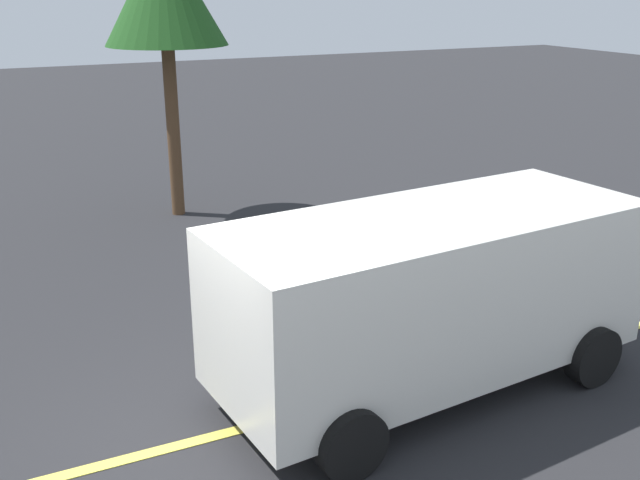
{
  "coord_description": "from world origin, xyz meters",
  "views": [
    {
      "loc": [
        -2.0,
        -6.71,
        4.69
      ],
      "look_at": [
        1.89,
        1.43,
        1.53
      ],
      "focal_mm": 41.39,
      "sensor_mm": 36.0,
      "label": 1
    }
  ],
  "objects": [
    {
      "name": "ground_plane",
      "position": [
        0.0,
        0.0,
        0.0
      ],
      "size": [
        80.0,
        80.0,
        0.0
      ],
      "primitive_type": "plane",
      "color": "#262628"
    },
    {
      "name": "lane_marking_centre",
      "position": [
        3.0,
        0.0,
        0.01
      ],
      "size": [
        28.0,
        0.16,
        0.01
      ],
      "primitive_type": "cube",
      "color": "#E0D14C"
    },
    {
      "name": "white_van",
      "position": [
        2.59,
        -0.07,
        1.27
      ],
      "size": [
        5.37,
        2.66,
        2.2
      ],
      "color": "silver",
      "rests_on": "ground_plane"
    }
  ]
}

